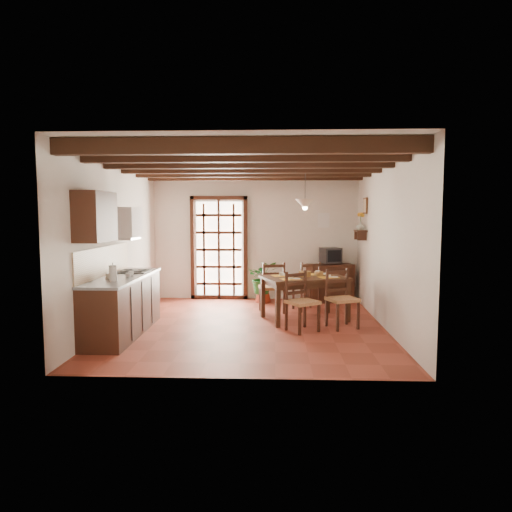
{
  "coord_description": "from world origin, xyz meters",
  "views": [
    {
      "loc": [
        0.42,
        -7.57,
        1.89
      ],
      "look_at": [
        0.1,
        0.4,
        1.15
      ],
      "focal_mm": 32.0,
      "sensor_mm": 36.0,
      "label": 1
    }
  ],
  "objects_px": {
    "dining_table": "(305,282)",
    "pendant_lamp": "(305,203)",
    "crt_tv": "(331,255)",
    "chair_near_right": "(342,310)",
    "potted_plant": "(263,276)",
    "kitchen_counter": "(123,304)",
    "chair_near_left": "(302,313)",
    "chair_far_left": "(272,297)",
    "chair_far_right": "(306,295)",
    "sideboard": "(330,283)"
  },
  "relations": [
    {
      "from": "dining_table",
      "to": "chair_near_left",
      "type": "xyz_separation_m",
      "value": [
        -0.09,
        -0.81,
        -0.38
      ]
    },
    {
      "from": "chair_far_right",
      "to": "potted_plant",
      "type": "distance_m",
      "value": 1.21
    },
    {
      "from": "sideboard",
      "to": "potted_plant",
      "type": "distance_m",
      "value": 1.46
    },
    {
      "from": "crt_tv",
      "to": "chair_near_right",
      "type": "bearing_deg",
      "value": -112.22
    },
    {
      "from": "chair_near_left",
      "to": "chair_far_right",
      "type": "relative_size",
      "value": 0.99
    },
    {
      "from": "chair_far_right",
      "to": "crt_tv",
      "type": "relative_size",
      "value": 2.02
    },
    {
      "from": "chair_far_left",
      "to": "crt_tv",
      "type": "bearing_deg",
      "value": -149.6
    },
    {
      "from": "potted_plant",
      "to": "kitchen_counter",
      "type": "bearing_deg",
      "value": -128.35
    },
    {
      "from": "chair_near_left",
      "to": "kitchen_counter",
      "type": "bearing_deg",
      "value": 151.56
    },
    {
      "from": "chair_far_right",
      "to": "sideboard",
      "type": "relative_size",
      "value": 1.01
    },
    {
      "from": "chair_far_left",
      "to": "crt_tv",
      "type": "relative_size",
      "value": 2.05
    },
    {
      "from": "sideboard",
      "to": "pendant_lamp",
      "type": "bearing_deg",
      "value": -126.5
    },
    {
      "from": "chair_near_right",
      "to": "crt_tv",
      "type": "height_order",
      "value": "crt_tv"
    },
    {
      "from": "chair_far_left",
      "to": "sideboard",
      "type": "distance_m",
      "value": 1.71
    },
    {
      "from": "crt_tv",
      "to": "potted_plant",
      "type": "height_order",
      "value": "potted_plant"
    },
    {
      "from": "chair_far_left",
      "to": "chair_near_left",
      "type": "bearing_deg",
      "value": 97.19
    },
    {
      "from": "chair_near_left",
      "to": "pendant_lamp",
      "type": "bearing_deg",
      "value": 49.85
    },
    {
      "from": "kitchen_counter",
      "to": "chair_near_left",
      "type": "height_order",
      "value": "kitchen_counter"
    },
    {
      "from": "chair_far_left",
      "to": "potted_plant",
      "type": "relative_size",
      "value": 0.53
    },
    {
      "from": "pendant_lamp",
      "to": "crt_tv",
      "type": "bearing_deg",
      "value": 67.67
    },
    {
      "from": "kitchen_counter",
      "to": "pendant_lamp",
      "type": "height_order",
      "value": "pendant_lamp"
    },
    {
      "from": "dining_table",
      "to": "potted_plant",
      "type": "distance_m",
      "value": 1.79
    },
    {
      "from": "pendant_lamp",
      "to": "potted_plant",
      "type": "bearing_deg",
      "value": 117.27
    },
    {
      "from": "chair_near_left",
      "to": "potted_plant",
      "type": "bearing_deg",
      "value": 71.57
    },
    {
      "from": "chair_far_right",
      "to": "crt_tv",
      "type": "height_order",
      "value": "crt_tv"
    },
    {
      "from": "chair_far_left",
      "to": "pendant_lamp",
      "type": "relative_size",
      "value": 1.16
    },
    {
      "from": "dining_table",
      "to": "crt_tv",
      "type": "height_order",
      "value": "crt_tv"
    },
    {
      "from": "chair_far_left",
      "to": "pendant_lamp",
      "type": "xyz_separation_m",
      "value": [
        0.58,
        -0.47,
        1.77
      ]
    },
    {
      "from": "chair_near_right",
      "to": "potted_plant",
      "type": "xyz_separation_m",
      "value": [
        -1.36,
        2.18,
        0.27
      ]
    },
    {
      "from": "dining_table",
      "to": "chair_far_left",
      "type": "xyz_separation_m",
      "value": [
        -0.58,
        0.57,
        -0.37
      ]
    },
    {
      "from": "dining_table",
      "to": "crt_tv",
      "type": "bearing_deg",
      "value": 49.22
    },
    {
      "from": "chair_near_left",
      "to": "chair_far_right",
      "type": "height_order",
      "value": "chair_far_right"
    },
    {
      "from": "kitchen_counter",
      "to": "dining_table",
      "type": "height_order",
      "value": "kitchen_counter"
    },
    {
      "from": "kitchen_counter",
      "to": "chair_near_right",
      "type": "relative_size",
      "value": 2.32
    },
    {
      "from": "chair_near_left",
      "to": "crt_tv",
      "type": "xyz_separation_m",
      "value": [
        0.76,
        2.53,
        0.7
      ]
    },
    {
      "from": "dining_table",
      "to": "pendant_lamp",
      "type": "relative_size",
      "value": 1.96
    },
    {
      "from": "chair_far_right",
      "to": "pendant_lamp",
      "type": "distance_m",
      "value": 1.91
    },
    {
      "from": "dining_table",
      "to": "sideboard",
      "type": "height_order",
      "value": "sideboard"
    },
    {
      "from": "kitchen_counter",
      "to": "sideboard",
      "type": "relative_size",
      "value": 2.35
    },
    {
      "from": "kitchen_counter",
      "to": "potted_plant",
      "type": "relative_size",
      "value": 1.22
    },
    {
      "from": "dining_table",
      "to": "chair_far_right",
      "type": "height_order",
      "value": "chair_far_right"
    },
    {
      "from": "kitchen_counter",
      "to": "chair_far_left",
      "type": "distance_m",
      "value": 2.87
    },
    {
      "from": "dining_table",
      "to": "chair_far_left",
      "type": "distance_m",
      "value": 0.89
    },
    {
      "from": "chair_near_right",
      "to": "chair_far_right",
      "type": "xyz_separation_m",
      "value": [
        -0.49,
        1.38,
        -0.0
      ]
    },
    {
      "from": "chair_near_left",
      "to": "potted_plant",
      "type": "xyz_separation_m",
      "value": [
        -0.68,
        2.42,
        0.27
      ]
    },
    {
      "from": "chair_near_left",
      "to": "crt_tv",
      "type": "height_order",
      "value": "crt_tv"
    },
    {
      "from": "chair_far_right",
      "to": "crt_tv",
      "type": "bearing_deg",
      "value": -145.11
    },
    {
      "from": "chair_near_left",
      "to": "chair_far_left",
      "type": "xyz_separation_m",
      "value": [
        -0.49,
        1.38,
        0.01
      ]
    },
    {
      "from": "crt_tv",
      "to": "potted_plant",
      "type": "distance_m",
      "value": 1.51
    },
    {
      "from": "potted_plant",
      "to": "chair_near_left",
      "type": "bearing_deg",
      "value": -74.22
    }
  ]
}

